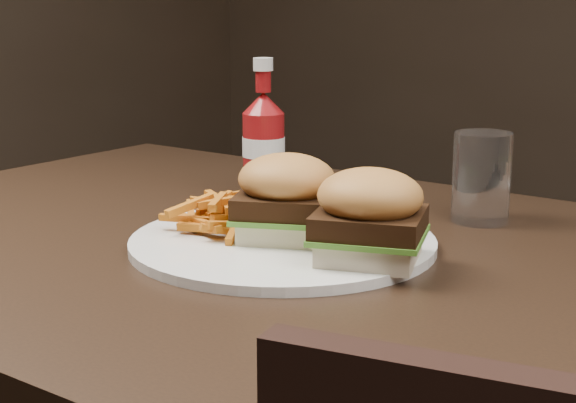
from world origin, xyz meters
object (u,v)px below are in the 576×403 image
Objects in this scene: dining_table at (272,259)px; tumbler at (481,177)px; plate at (283,243)px; ketchup_bottle at (264,155)px.

dining_table is 10.81× the size of tumbler.
plate is 2.98× the size of ketchup_bottle.
ketchup_bottle reaches higher than dining_table.
ketchup_bottle reaches higher than plate.
dining_table is 0.28m from tumbler.
ketchup_bottle is (-0.15, 0.17, 0.08)m from dining_table.
tumbler is (0.29, 0.06, -0.01)m from ketchup_bottle.
tumbler is at bearing 10.72° from ketchup_bottle.
dining_table is 0.03m from plate.
ketchup_bottle is at bearing 130.10° from dining_table.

